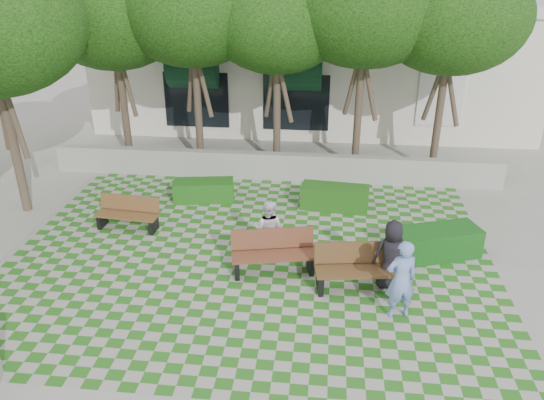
# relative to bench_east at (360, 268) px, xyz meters

# --- Properties ---
(ground) EXTENTS (90.00, 90.00, 0.00)m
(ground) POSITION_rel_bench_east_xyz_m (-2.65, 0.00, -0.51)
(ground) COLOR gray
(ground) RESTS_ON ground
(lawn) EXTENTS (12.00, 12.00, 0.00)m
(lawn) POSITION_rel_bench_east_xyz_m (-2.65, 1.00, -0.51)
(lawn) COLOR #2B721E
(lawn) RESTS_ON ground
(retaining_wall) EXTENTS (15.00, 0.36, 0.90)m
(retaining_wall) POSITION_rel_bench_east_xyz_m (-2.65, 6.20, -0.06)
(retaining_wall) COLOR #9E9B93
(retaining_wall) RESTS_ON ground
(bench_east) EXTENTS (2.10, 0.96, 1.06)m
(bench_east) POSITION_rel_bench_east_xyz_m (0.00, 0.00, 0.00)
(bench_east) COLOR #50351B
(bench_east) RESTS_ON ground
(bench_mid) EXTENTS (2.07, 1.06, 1.04)m
(bench_mid) POSITION_rel_bench_east_xyz_m (-2.01, 0.47, -0.01)
(bench_mid) COLOR brown
(bench_mid) RESTS_ON ground
(bench_west) EXTENTS (1.77, 0.73, 0.90)m
(bench_west) POSITION_rel_bench_east_xyz_m (-6.22, 2.23, -0.08)
(bench_west) COLOR brown
(bench_west) RESTS_ON ground
(hedge_east) EXTENTS (2.31, 1.53, 0.75)m
(hedge_east) POSITION_rel_bench_east_xyz_m (1.97, 1.63, -0.14)
(hedge_east) COLOR #134816
(hedge_east) RESTS_ON ground
(hedge_midright) EXTENTS (2.04, 0.98, 0.69)m
(hedge_midright) POSITION_rel_bench_east_xyz_m (-0.56, 4.14, -0.17)
(hedge_midright) COLOR #1D5015
(hedge_midright) RESTS_ON ground
(hedge_midleft) EXTENTS (1.90, 1.00, 0.63)m
(hedge_midleft) POSITION_rel_bench_east_xyz_m (-4.57, 4.26, -0.19)
(hedge_midleft) COLOR #1A5216
(hedge_midleft) RESTS_ON ground
(person_blue) EXTENTS (0.75, 0.59, 1.79)m
(person_blue) POSITION_rel_bench_east_xyz_m (0.77, -0.96, 0.38)
(person_blue) COLOR #7992DC
(person_blue) RESTS_ON ground
(person_dark) EXTENTS (0.85, 0.59, 1.67)m
(person_dark) POSITION_rel_bench_east_xyz_m (0.69, 0.11, 0.32)
(person_dark) COLOR black
(person_dark) RESTS_ON ground
(person_white) EXTENTS (0.85, 0.72, 1.55)m
(person_white) POSITION_rel_bench_east_xyz_m (-2.20, 1.13, 0.26)
(person_white) COLOR white
(person_white) RESTS_ON ground
(tree_row) EXTENTS (17.70, 13.40, 7.41)m
(tree_row) POSITION_rel_bench_east_xyz_m (-4.52, 5.96, 4.67)
(tree_row) COLOR #47382B
(tree_row) RESTS_ON ground
(building) EXTENTS (18.00, 8.92, 5.15)m
(building) POSITION_rel_bench_east_xyz_m (-1.72, 14.08, 2.01)
(building) COLOR silver
(building) RESTS_ON ground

